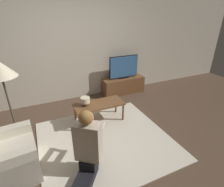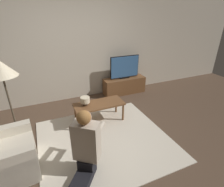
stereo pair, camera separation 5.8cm
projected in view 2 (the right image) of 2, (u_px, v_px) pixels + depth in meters
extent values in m
plane|color=brown|center=(105.00, 140.00, 3.09)|extent=(10.00, 10.00, 0.00)
cube|color=beige|center=(74.00, 47.00, 4.14)|extent=(10.00, 0.06, 2.60)
cube|color=beige|center=(105.00, 140.00, 3.09)|extent=(2.20, 2.06, 0.02)
cube|color=brown|center=(124.00, 86.00, 4.81)|extent=(1.15, 0.36, 0.44)
cube|color=black|center=(124.00, 77.00, 4.71)|extent=(0.27, 0.08, 0.04)
cube|color=black|center=(125.00, 67.00, 4.59)|extent=(0.81, 0.03, 0.58)
cube|color=#38669E|center=(125.00, 67.00, 4.58)|extent=(0.78, 0.04, 0.55)
cube|color=brown|center=(99.00, 104.00, 3.47)|extent=(0.99, 0.42, 0.04)
cylinder|color=brown|center=(79.00, 123.00, 3.26)|extent=(0.04, 0.04, 0.38)
cylinder|color=brown|center=(123.00, 113.00, 3.58)|extent=(0.04, 0.04, 0.38)
cylinder|color=brown|center=(75.00, 114.00, 3.54)|extent=(0.04, 0.04, 0.38)
cylinder|color=brown|center=(116.00, 105.00, 3.87)|extent=(0.04, 0.04, 0.38)
cylinder|color=#4C4233|center=(18.00, 131.00, 3.32)|extent=(0.28, 0.28, 0.03)
cylinder|color=#4C4233|center=(9.00, 99.00, 3.03)|extent=(0.03, 0.03, 1.31)
cone|color=beige|center=(0.00, 68.00, 2.80)|extent=(0.50, 0.50, 0.28)
cube|color=beige|center=(5.00, 161.00, 2.39)|extent=(0.86, 0.82, 0.42)
cube|color=beige|center=(4.00, 174.00, 2.11)|extent=(0.81, 0.21, 0.56)
cube|color=beige|center=(4.00, 144.00, 2.60)|extent=(0.81, 0.21, 0.56)
cube|color=black|center=(84.00, 177.00, 2.32)|extent=(0.45, 0.49, 0.11)
cube|color=black|center=(88.00, 161.00, 2.42)|extent=(0.32, 0.32, 0.14)
cube|color=#C1B29E|center=(86.00, 141.00, 2.27)|extent=(0.39, 0.37, 0.55)
sphere|color=#DBAD8E|center=(84.00, 118.00, 2.11)|extent=(0.18, 0.18, 0.18)
sphere|color=#9E6B38|center=(84.00, 117.00, 2.09)|extent=(0.18, 0.18, 0.18)
cube|color=black|center=(96.00, 123.00, 2.58)|extent=(0.13, 0.11, 0.04)
cylinder|color=#C1B29E|center=(100.00, 129.00, 2.45)|extent=(0.24, 0.28, 0.07)
cylinder|color=#C1B29E|center=(86.00, 127.00, 2.50)|extent=(0.24, 0.28, 0.07)
cylinder|color=#4C3823|center=(85.00, 104.00, 3.39)|extent=(0.10, 0.10, 0.06)
cylinder|color=beige|center=(85.00, 100.00, 3.36)|extent=(0.18, 0.18, 0.11)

